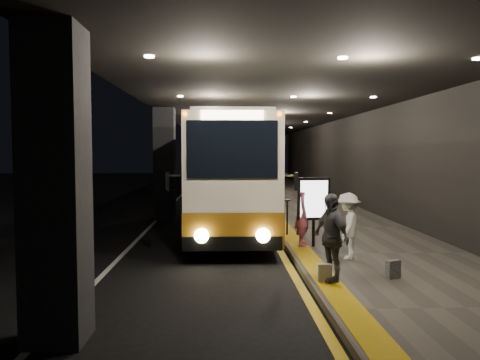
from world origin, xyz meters
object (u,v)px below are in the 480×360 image
object	(u,v)px
coach_main	(229,178)
stanchion_post	(287,218)
coach_third	(226,162)
bag_polka	(393,269)
passenger_waiting_grey	(331,237)
info_sign	(314,200)
passenger_waiting_white	(348,226)
passenger_boarding	(303,212)
coach_second	(227,164)
bag_plain	(325,272)

from	to	relation	value
coach_main	stanchion_post	bearing A→B (deg)	-56.37
coach_third	bag_polka	world-z (taller)	coach_third
passenger_waiting_grey	info_sign	size ratio (longest dim) A/B	0.93
passenger_waiting_white	passenger_waiting_grey	size ratio (longest dim) A/B	0.91
passenger_waiting_white	passenger_boarding	bearing A→B (deg)	-130.07
coach_second	info_sign	bearing A→B (deg)	-80.78
bag_plain	info_sign	xyz separation A→B (m)	(0.42, 3.32, 1.08)
passenger_boarding	bag_polka	xyz separation A→B (m)	(1.25, -3.26, -0.74)
coach_third	passenger_waiting_grey	xyz separation A→B (m)	(1.82, -37.53, -0.67)
coach_third	info_sign	xyz separation A→B (m)	(2.13, -34.19, -0.29)
coach_third	bag_polka	size ratio (longest dim) A/B	30.85
passenger_boarding	stanchion_post	size ratio (longest dim) A/B	1.75
stanchion_post	coach_second	bearing A→B (deg)	95.17
info_sign	passenger_waiting_white	bearing A→B (deg)	-76.46
passenger_waiting_white	passenger_waiting_grey	xyz separation A→B (m)	(-0.84, -1.87, 0.08)
bag_plain	bag_polka	bearing A→B (deg)	5.66
bag_plain	stanchion_post	world-z (taller)	stanchion_post
bag_plain	stanchion_post	bearing A→B (deg)	90.56
passenger_waiting_grey	bag_plain	size ratio (longest dim) A/B	5.13
coach_main	coach_second	xyz separation A→B (m)	(0.04, 16.05, 0.10)
passenger_waiting_white	passenger_waiting_grey	distance (m)	2.06
coach_second	passenger_waiting_grey	distance (m)	23.79
coach_third	stanchion_post	world-z (taller)	coach_third
passenger_waiting_grey	bag_polka	xyz separation A→B (m)	(1.30, 0.16, -0.68)
bag_polka	bag_plain	world-z (taller)	bag_polka
bag_polka	info_sign	distance (m)	3.50
bag_plain	passenger_waiting_white	bearing A→B (deg)	62.89
coach_main	coach_third	size ratio (longest dim) A/B	1.05
passenger_boarding	passenger_waiting_grey	size ratio (longest dim) A/B	1.07
passenger_waiting_white	bag_polka	size ratio (longest dim) A/B	4.32
passenger_waiting_white	coach_third	bearing A→B (deg)	-153.01
coach_second	bag_plain	size ratio (longest dim) A/B	36.77
passenger_waiting_grey	info_sign	distance (m)	3.38
passenger_boarding	passenger_waiting_white	xyz separation A→B (m)	(0.79, -1.54, -0.14)
coach_main	info_sign	distance (m)	4.85
coach_main	passenger_boarding	bearing A→B (deg)	-65.81
passenger_waiting_white	info_sign	xyz separation A→B (m)	(-0.53, 1.47, 0.46)
coach_main	bag_polka	size ratio (longest dim) A/B	32.25
coach_second	passenger_waiting_white	distance (m)	22.01
info_sign	stanchion_post	xyz separation A→B (m)	(-0.47, 1.75, -0.72)
coach_main	passenger_boarding	size ratio (longest dim) A/B	6.35
coach_third	passenger_waiting_white	bearing A→B (deg)	-83.72
bag_plain	coach_second	bearing A→B (deg)	94.19
coach_third	info_sign	distance (m)	34.26
passenger_waiting_grey	passenger_boarding	bearing A→B (deg)	155.69
coach_second	bag_polka	distance (m)	23.80
stanchion_post	coach_third	bearing A→B (deg)	92.93
coach_third	bag_plain	bearing A→B (deg)	-85.38
coach_second	bag_polka	size ratio (longest dim) A/B	33.99
coach_main	passenger_waiting_white	xyz separation A→B (m)	(2.72, -5.78, -0.81)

